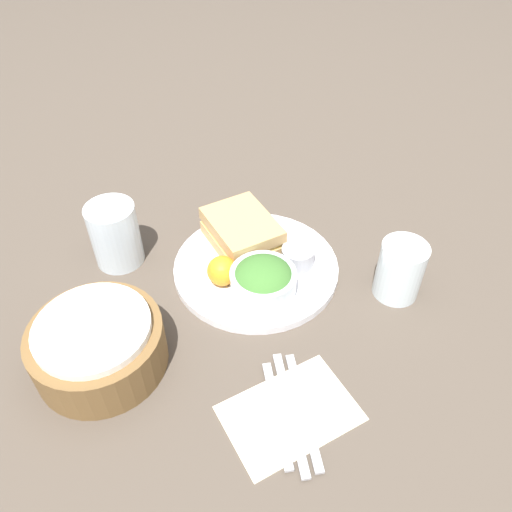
# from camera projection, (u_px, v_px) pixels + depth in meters

# --- Properties ---
(ground_plane) EXTENTS (4.00, 4.00, 0.00)m
(ground_plane) POSITION_uv_depth(u_px,v_px,m) (256.00, 270.00, 0.87)
(ground_plane) COLOR #4C4238
(plate) EXTENTS (0.28, 0.28, 0.01)m
(plate) POSITION_uv_depth(u_px,v_px,m) (256.00, 267.00, 0.87)
(plate) COLOR silver
(plate) RESTS_ON ground_plane
(sandwich) EXTENTS (0.14, 0.10, 0.05)m
(sandwich) POSITION_uv_depth(u_px,v_px,m) (242.00, 232.00, 0.88)
(sandwich) COLOR tan
(sandwich) RESTS_ON plate
(salad_bowl) EXTENTS (0.11, 0.11, 0.06)m
(salad_bowl) POSITION_uv_depth(u_px,v_px,m) (263.00, 280.00, 0.80)
(salad_bowl) COLOR silver
(salad_bowl) RESTS_ON plate
(dressing_cup) EXTENTS (0.06, 0.06, 0.03)m
(dressing_cup) POSITION_uv_depth(u_px,v_px,m) (298.00, 256.00, 0.85)
(dressing_cup) COLOR #99999E
(dressing_cup) RESTS_ON plate
(orange_wedge) EXTENTS (0.05, 0.05, 0.05)m
(orange_wedge) POSITION_uv_depth(u_px,v_px,m) (222.00, 271.00, 0.81)
(orange_wedge) COLOR orange
(orange_wedge) RESTS_ON plate
(drink_glass) EXTENTS (0.08, 0.08, 0.11)m
(drink_glass) POSITION_uv_depth(u_px,v_px,m) (115.00, 235.00, 0.85)
(drink_glass) COLOR silver
(drink_glass) RESTS_ON ground_plane
(bread_basket) EXTENTS (0.19, 0.19, 0.08)m
(bread_basket) POSITION_uv_depth(u_px,v_px,m) (98.00, 345.00, 0.70)
(bread_basket) COLOR brown
(bread_basket) RESTS_ON ground_plane
(napkin) EXTENTS (0.12, 0.17, 0.00)m
(napkin) POSITION_uv_depth(u_px,v_px,m) (290.00, 413.00, 0.67)
(napkin) COLOR beige
(napkin) RESTS_ON ground_plane
(fork) EXTENTS (0.17, 0.07, 0.01)m
(fork) POSITION_uv_depth(u_px,v_px,m) (303.00, 409.00, 0.67)
(fork) COLOR #B2B2B7
(fork) RESTS_ON napkin
(knife) EXTENTS (0.18, 0.07, 0.01)m
(knife) POSITION_uv_depth(u_px,v_px,m) (290.00, 411.00, 0.67)
(knife) COLOR #B2B2B7
(knife) RESTS_ON napkin
(spoon) EXTENTS (0.15, 0.06, 0.01)m
(spoon) POSITION_uv_depth(u_px,v_px,m) (277.00, 413.00, 0.66)
(spoon) COLOR #B2B2B7
(spoon) RESTS_ON napkin
(water_glass) EXTENTS (0.07, 0.07, 0.10)m
(water_glass) POSITION_uv_depth(u_px,v_px,m) (400.00, 270.00, 0.80)
(water_glass) COLOR silver
(water_glass) RESTS_ON ground_plane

